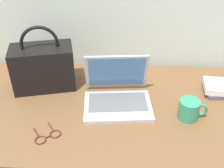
# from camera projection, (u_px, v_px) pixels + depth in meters

# --- Properties ---
(desk) EXTENTS (1.60, 0.76, 0.03)m
(desk) POSITION_uv_depth(u_px,v_px,m) (106.00, 107.00, 1.29)
(desk) COLOR brown
(desk) RESTS_ON ground
(laptop) EXTENTS (0.33, 0.30, 0.21)m
(laptop) POSITION_uv_depth(u_px,v_px,m) (117.00, 94.00, 1.28)
(laptop) COLOR #B2B5BA
(laptop) RESTS_ON desk
(coffee_mug) EXTENTS (0.13, 0.09, 0.09)m
(coffee_mug) POSITION_uv_depth(u_px,v_px,m) (189.00, 109.00, 1.19)
(coffee_mug) COLOR #338C66
(coffee_mug) RESTS_ON desk
(eyeglasses) EXTENTS (0.13, 0.14, 0.01)m
(eyeglasses) POSITION_uv_depth(u_px,v_px,m) (48.00, 136.00, 1.11)
(eyeglasses) COLOR #591E19
(eyeglasses) RESTS_ON desk
(handbag) EXTENTS (0.33, 0.22, 0.33)m
(handbag) POSITION_uv_depth(u_px,v_px,m) (43.00, 66.00, 1.35)
(handbag) COLOR black
(handbag) RESTS_ON desk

